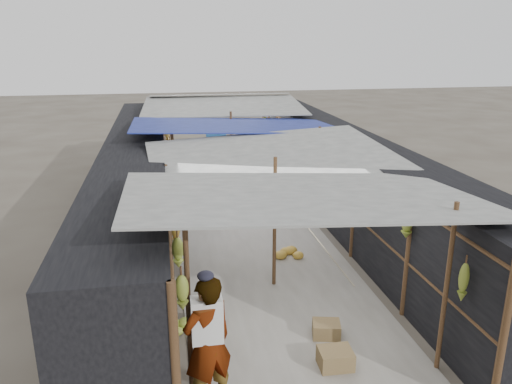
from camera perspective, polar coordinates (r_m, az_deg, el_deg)
ground at (r=7.64m, az=7.31°, el=-20.82°), size 80.00×80.00×0.00m
aisle_slab at (r=13.21m, az=-1.26°, el=-3.53°), size 3.60×16.00×0.02m
stall_left at (r=12.71m, az=-13.39°, el=0.58°), size 1.40×15.00×2.30m
stall_right at (r=13.53m, az=10.06°, el=1.79°), size 1.40×15.00×2.30m
crate_near at (r=7.86m, az=9.06°, el=-18.32°), size 0.51×0.41×0.30m
crate_mid at (r=8.51m, az=8.03°, el=-15.32°), size 0.52×0.45×0.27m
crate_back at (r=14.12m, az=-6.29°, el=-1.73°), size 0.46×0.40×0.26m
black_basin at (r=15.57m, az=1.39°, el=0.03°), size 0.60×0.60×0.18m
vendor_elderly at (r=6.71m, az=-5.54°, el=-16.81°), size 0.81×0.70×1.89m
shopper_blue at (r=14.76m, az=-2.89°, el=1.68°), size 0.88×0.79×1.48m
vendor_seated at (r=14.43m, az=4.68°, el=0.09°), size 0.42×0.63×0.91m
market_canopy at (r=12.90m, az=-1.45°, el=7.04°), size 5.62×15.20×2.77m
hanging_bananas at (r=12.67m, az=-1.52°, el=3.30°), size 3.95×13.68×0.80m
floor_bananas at (r=13.68m, az=-4.64°, el=-2.23°), size 3.62×10.36×0.32m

